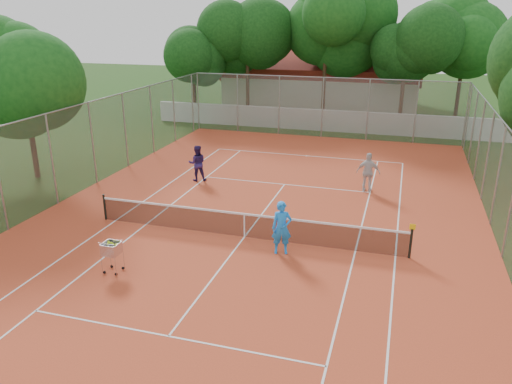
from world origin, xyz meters
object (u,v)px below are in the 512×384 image
(player_near, at_px, (282,228))
(player_far_left, at_px, (197,163))
(clubhouse, at_px, (323,82))
(ball_hopper, at_px, (112,256))
(player_far_right, at_px, (368,172))
(tennis_net, at_px, (244,225))

(player_near, height_order, player_far_left, player_near)
(clubhouse, xyz_separation_m, ball_hopper, (-1.23, -32.78, -1.61))
(player_near, xyz_separation_m, player_far_left, (-5.97, 6.64, -0.05))
(clubhouse, bearing_deg, player_far_right, -75.15)
(clubhouse, distance_m, player_near, 30.12)
(tennis_net, distance_m, clubhouse, 29.12)
(player_far_left, bearing_deg, tennis_net, 103.05)
(player_far_right, bearing_deg, ball_hopper, 58.07)
(clubhouse, height_order, player_far_left, clubhouse)
(player_far_right, distance_m, ball_hopper, 12.58)
(clubhouse, xyz_separation_m, player_far_left, (-2.33, -23.23, -1.28))
(player_far_left, relative_size, ball_hopper, 1.59)
(clubhouse, relative_size, player_far_left, 9.10)
(tennis_net, height_order, clubhouse, clubhouse)
(player_far_left, bearing_deg, clubhouse, -119.59)
(tennis_net, xyz_separation_m, player_near, (1.64, -0.87, 0.46))
(tennis_net, relative_size, clubhouse, 0.72)
(player_near, distance_m, ball_hopper, 5.68)
(clubhouse, distance_m, player_far_left, 23.38)
(clubhouse, bearing_deg, player_far_left, -95.74)
(tennis_net, bearing_deg, player_near, -28.09)
(player_near, height_order, player_far_right, player_near)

